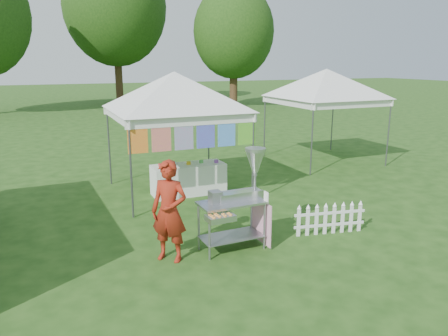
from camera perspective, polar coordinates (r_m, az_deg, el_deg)
name	(u,v)px	position (r m, az deg, el deg)	size (l,w,h in m)	color
ground	(234,243)	(8.12, 1.37, -9.76)	(120.00, 120.00, 0.00)	#1E4313
canopy_main	(174,72)	(10.72, -6.53, 12.35)	(4.24, 4.24, 3.45)	#59595E
canopy_right	(327,69)	(14.58, 13.27, 12.47)	(4.24, 4.24, 3.45)	#59595E
tree_mid	(115,7)	(35.50, -14.07, 19.75)	(7.60, 7.60, 11.52)	#382514
tree_right	(234,32)	(31.67, 1.29, 17.35)	(5.60, 5.60, 8.42)	#382514
donut_cart	(242,191)	(7.59, 2.32, -3.06)	(1.27, 0.91, 1.78)	gray
vendor	(169,211)	(7.23, -7.16, -5.63)	(0.62, 0.41, 1.71)	maroon
picket_fence	(330,220)	(8.67, 13.63, -6.56)	(1.42, 0.30, 0.56)	white
display_table	(189,179)	(10.93, -4.65, -1.45)	(1.80, 0.70, 0.75)	white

